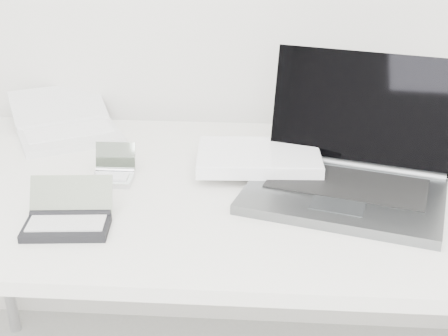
# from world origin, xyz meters

# --- Properties ---
(desk) EXTENTS (1.60, 0.80, 0.73)m
(desk) POSITION_xyz_m (0.00, 1.55, 0.68)
(desk) COLOR white
(desk) RESTS_ON ground
(laptop_large) EXTENTS (0.58, 0.45, 0.28)m
(laptop_large) POSITION_xyz_m (0.18, 1.57, 0.77)
(laptop_large) COLOR #595C5E
(laptop_large) RESTS_ON desk
(netbook_open_white) EXTENTS (0.37, 0.40, 0.08)m
(netbook_open_white) POSITION_xyz_m (-0.48, 1.83, 0.75)
(netbook_open_white) COLOR silver
(netbook_open_white) RESTS_ON desk
(pda_silver) EXTENTS (0.09, 0.10, 0.08)m
(pda_silver) POSITION_xyz_m (-0.29, 1.56, 0.75)
(pda_silver) COLOR silver
(pda_silver) RESTS_ON desk
(palmtop_charcoal) EXTENTS (0.18, 0.15, 0.08)m
(palmtop_charcoal) POSITION_xyz_m (-0.33, 1.34, 0.75)
(palmtop_charcoal) COLOR black
(palmtop_charcoal) RESTS_ON desk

